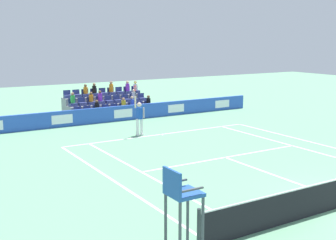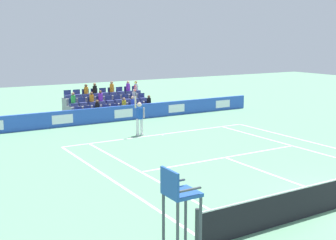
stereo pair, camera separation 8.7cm
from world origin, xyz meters
name	(u,v)px [view 1 (the left image)]	position (x,y,z in m)	size (l,w,h in m)	color
line_baseline	(161,134)	(0.00, -11.89, 0.00)	(10.97, 0.10, 0.01)	white
line_service	(225,157)	(0.00, -6.40, 0.00)	(8.23, 0.10, 0.01)	white
line_centre_service	(279,177)	(0.00, -3.20, 0.00)	(0.10, 6.40, 0.01)	white
line_singles_sideline_left	(147,175)	(4.12, -5.95, 0.00)	(0.10, 11.89, 0.01)	white
line_singles_sideline_right	(299,148)	(-4.12, -5.95, 0.00)	(0.10, 11.89, 0.01)	white
line_doubles_sideline_left	(114,181)	(5.49, -5.95, 0.00)	(0.10, 11.89, 0.01)	white
line_doubles_sideline_right	(319,144)	(-5.49, -5.95, 0.00)	(0.10, 11.89, 0.01)	white
line_centre_mark	(162,135)	(0.00, -11.79, 0.00)	(0.10, 0.20, 0.01)	white
sponsor_barrier	(123,113)	(0.00, -16.66, 0.47)	(19.58, 0.22, 0.94)	blue
tennis_player	(139,117)	(1.11, -12.27, 0.99)	(0.52, 0.38, 2.85)	white
umpire_chair	(181,204)	(6.76, 0.48, 1.52)	(0.70, 0.70, 2.34)	#474C54
stadium_stand	(108,107)	(-0.01, -18.97, 0.56)	(5.58, 2.85, 2.19)	gray
loose_tennis_ball	(292,197)	(1.28, -1.34, 0.03)	(0.07, 0.07, 0.07)	#D1E533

